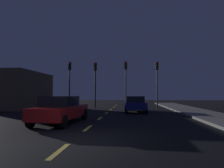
{
  "coord_description": "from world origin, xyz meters",
  "views": [
    {
      "loc": [
        1.97,
        -6.74,
        1.59
      ],
      "look_at": [
        0.14,
        13.65,
        2.6
      ],
      "focal_mm": 32.37,
      "sensor_mm": 36.0,
      "label": 1
    }
  ],
  "objects_px": {
    "traffic_signal_far_right": "(157,76)",
    "car_stopped_ahead": "(135,104)",
    "traffic_signal_center_left": "(95,76)",
    "car_adjacent_lane": "(61,109)",
    "traffic_signal_far_left": "(70,76)",
    "traffic_signal_center_right": "(126,76)"
  },
  "relations": [
    {
      "from": "traffic_signal_center_right",
      "to": "car_stopped_ahead",
      "type": "distance_m",
      "value": 5.46
    },
    {
      "from": "traffic_signal_far_left",
      "to": "car_adjacent_lane",
      "type": "xyz_separation_m",
      "value": [
        3.19,
        -11.88,
        -2.92
      ]
    },
    {
      "from": "car_stopped_ahead",
      "to": "car_adjacent_lane",
      "type": "distance_m",
      "value": 8.48
    },
    {
      "from": "traffic_signal_far_right",
      "to": "traffic_signal_center_left",
      "type": "bearing_deg",
      "value": -180.0
    },
    {
      "from": "traffic_signal_far_left",
      "to": "traffic_signal_center_left",
      "type": "height_order",
      "value": "traffic_signal_far_left"
    },
    {
      "from": "traffic_signal_far_left",
      "to": "traffic_signal_center_right",
      "type": "relative_size",
      "value": 1.0
    },
    {
      "from": "car_adjacent_lane",
      "to": "traffic_signal_far_right",
      "type": "bearing_deg",
      "value": 60.34
    },
    {
      "from": "traffic_signal_center_left",
      "to": "traffic_signal_far_right",
      "type": "xyz_separation_m",
      "value": [
        6.94,
        0.0,
        0.01
      ]
    },
    {
      "from": "car_stopped_ahead",
      "to": "traffic_signal_far_left",
      "type": "bearing_deg",
      "value": 148.6
    },
    {
      "from": "traffic_signal_center_right",
      "to": "car_stopped_ahead",
      "type": "height_order",
      "value": "traffic_signal_center_right"
    },
    {
      "from": "car_stopped_ahead",
      "to": "car_adjacent_lane",
      "type": "relative_size",
      "value": 0.98
    },
    {
      "from": "traffic_signal_center_left",
      "to": "car_stopped_ahead",
      "type": "bearing_deg",
      "value": -45.87
    },
    {
      "from": "traffic_signal_far_left",
      "to": "traffic_signal_center_left",
      "type": "bearing_deg",
      "value": -0.0
    },
    {
      "from": "traffic_signal_far_left",
      "to": "traffic_signal_far_right",
      "type": "bearing_deg",
      "value": -0.0
    },
    {
      "from": "traffic_signal_center_left",
      "to": "traffic_signal_far_right",
      "type": "height_order",
      "value": "traffic_signal_far_right"
    },
    {
      "from": "car_adjacent_lane",
      "to": "traffic_signal_far_left",
      "type": "bearing_deg",
      "value": 105.03
    },
    {
      "from": "traffic_signal_far_left",
      "to": "car_stopped_ahead",
      "type": "distance_m",
      "value": 9.14
    },
    {
      "from": "traffic_signal_far_left",
      "to": "traffic_signal_center_right",
      "type": "bearing_deg",
      "value": -0.0
    },
    {
      "from": "traffic_signal_far_right",
      "to": "car_stopped_ahead",
      "type": "distance_m",
      "value": 5.94
    },
    {
      "from": "traffic_signal_far_right",
      "to": "car_adjacent_lane",
      "type": "xyz_separation_m",
      "value": [
        -6.77,
        -11.88,
        -2.87
      ]
    },
    {
      "from": "traffic_signal_far_right",
      "to": "car_stopped_ahead",
      "type": "xyz_separation_m",
      "value": [
        -2.57,
        -4.51,
        -2.9
      ]
    },
    {
      "from": "traffic_signal_center_right",
      "to": "car_adjacent_lane",
      "type": "bearing_deg",
      "value": -105.53
    }
  ]
}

